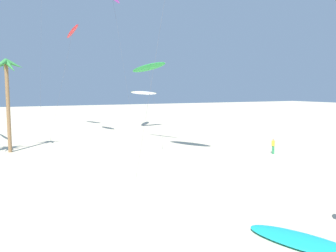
{
  "coord_description": "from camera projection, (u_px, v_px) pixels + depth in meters",
  "views": [
    {
      "loc": [
        -11.11,
        -1.52,
        6.98
      ],
      "look_at": [
        -1.01,
        18.32,
        4.62
      ],
      "focal_mm": 37.24,
      "sensor_mm": 36.0,
      "label": 1
    }
  ],
  "objects": [
    {
      "name": "palm_tree_2",
      "position": [
        6.0,
        78.0,
        37.86
      ],
      "size": [
        3.53,
        3.52,
        10.29
      ],
      "color": "olive",
      "rests_on": "ground"
    },
    {
      "name": "grounded_kite_0",
      "position": [
        304.0,
        242.0,
        15.65
      ],
      "size": [
        3.53,
        5.61,
        0.3
      ],
      "color": "#19B2B7",
      "rests_on": "ground"
    },
    {
      "name": "flying_kite_7",
      "position": [
        144.0,
        93.0,
        62.5
      ],
      "size": [
        5.86,
        8.46,
        6.86
      ],
      "color": "white",
      "rests_on": "ground"
    },
    {
      "name": "flying_kite_2",
      "position": [
        148.0,
        67.0,
        43.42
      ],
      "size": [
        2.58,
        7.77,
        10.47
      ],
      "color": "green",
      "rests_on": "ground"
    },
    {
      "name": "person_near_left",
      "position": [
        273.0,
        145.0,
        37.59
      ],
      "size": [
        0.22,
        0.51,
        1.7
      ],
      "color": "#338E56",
      "rests_on": "ground"
    },
    {
      "name": "flying_kite_4",
      "position": [
        72.0,
        31.0,
        49.35
      ],
      "size": [
        4.54,
        6.26,
        16.09
      ],
      "color": "red",
      "rests_on": "ground"
    }
  ]
}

